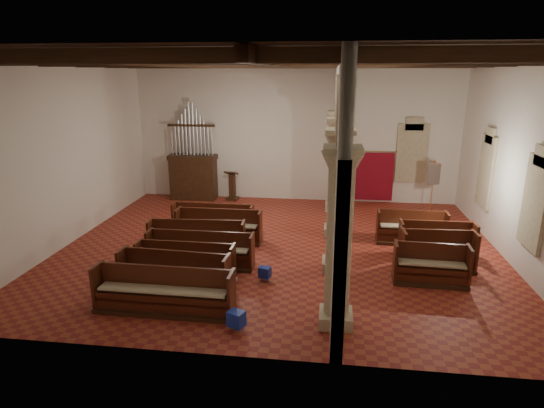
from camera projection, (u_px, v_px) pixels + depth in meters
The scene contains 31 objects.
floor at pixel (279, 248), 14.86m from camera, with size 14.00×14.00×0.00m, color maroon.
ceiling at pixel (280, 55), 13.19m from camera, with size 14.00×14.00×0.00m, color black.
wall_back at pixel (295, 132), 19.74m from camera, with size 14.00×0.02×6.00m, color silver.
wall_front at pixel (243, 215), 8.31m from camera, with size 14.00×0.02×6.00m, color silver.
wall_left at pixel (68, 152), 14.89m from camera, with size 0.02×12.00×6.00m, color silver.
wall_right at pixel (519, 163), 13.17m from camera, with size 0.02×12.00×6.00m, color silver.
ceiling_beams at pixel (280, 61), 13.24m from camera, with size 13.80×11.80×0.30m, color #3E2513, non-canonical shape.
arcade at pixel (339, 140), 13.65m from camera, with size 0.90×11.90×6.00m.
window_right_a at pixel (536, 203), 11.96m from camera, with size 0.03×1.00×2.20m, color #2D6653.
window_right_b at pixel (487, 172), 15.77m from camera, with size 0.03×1.00×2.20m, color #2D6653.
window_back at pixel (412, 153), 19.33m from camera, with size 1.00×0.03×2.20m, color #2D6653.
pipe_organ at pixel (193, 169), 20.27m from camera, with size 2.10×0.85×4.40m.
lectern at pixel (232, 188), 20.27m from camera, with size 0.60×0.62×1.36m.
dossal_curtain at pixel (375, 176), 19.75m from camera, with size 1.80×0.07×2.17m.
processional_banner at pixel (431, 197), 17.85m from camera, with size 0.50×0.64×2.28m.
hymnal_box_a at pixel (236, 319), 10.04m from camera, with size 0.35×0.29×0.35m, color navy.
hymnal_box_b at pixel (265, 272), 12.43m from camera, with size 0.30×0.24×0.30m, color navy.
hymnal_box_c at pixel (227, 245), 14.41m from camera, with size 0.29×0.23×0.29m, color navy.
tube_heater_a at pixel (142, 292), 11.52m from camera, with size 0.10×0.10×1.02m, color silver.
tube_heater_b at pixel (218, 277), 12.35m from camera, with size 0.11×0.11×1.07m, color white.
nave_pew_0 at pixel (164, 298), 10.80m from camera, with size 3.37×0.78×1.10m.
nave_pew_1 at pixel (174, 279), 11.77m from camera, with size 2.94×0.90×1.09m.
nave_pew_2 at pixel (186, 265), 12.69m from camera, with size 2.78×0.67×0.98m.
nave_pew_3 at pixel (200, 255), 13.36m from camera, with size 3.15×0.70×1.04m.
nave_pew_4 at pixel (197, 243), 14.33m from camera, with size 3.06×0.90×1.06m.
nave_pew_5 at pixel (219, 231), 15.31m from camera, with size 2.87×0.74×1.11m.
nave_pew_6 at pixel (213, 222), 16.32m from camera, with size 2.91×0.68×1.00m.
aisle_pew_0 at pixel (430, 270), 12.27m from camera, with size 1.99×0.83×1.10m.
aisle_pew_1 at pixel (437, 257), 13.13m from camera, with size 2.10×0.87×1.15m.
aisle_pew_2 at pixel (436, 246), 13.96m from camera, with size 2.26×0.79×1.14m.
aisle_pew_3 at pixel (411, 232), 15.17m from camera, with size 2.28×0.78×1.10m.
Camera 1 is at (1.54, -13.79, 5.52)m, focal length 30.00 mm.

